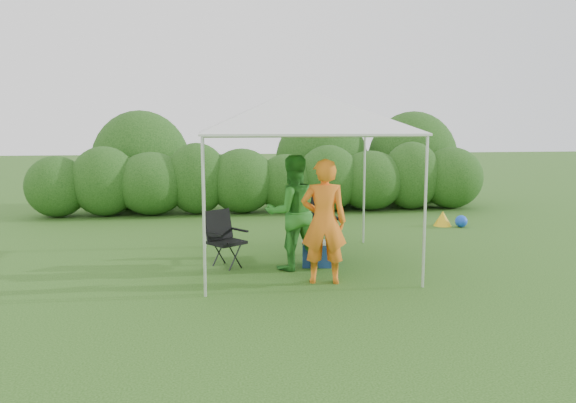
{
  "coord_description": "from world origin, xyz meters",
  "views": [
    {
      "loc": [
        -1.46,
        -8.23,
        2.25
      ],
      "look_at": [
        -0.19,
        0.4,
        1.05
      ],
      "focal_mm": 35.0,
      "sensor_mm": 36.0,
      "label": 1
    }
  ],
  "objects": [
    {
      "name": "canopy",
      "position": [
        0.0,
        0.5,
        2.46
      ],
      "size": [
        3.1,
        3.1,
        2.83
      ],
      "color": "silver",
      "rests_on": "ground"
    },
    {
      "name": "lawn_toy",
      "position": [
        3.84,
        3.43,
        0.16
      ],
      "size": [
        0.67,
        0.56,
        0.33
      ],
      "color": "yellow",
      "rests_on": "ground"
    },
    {
      "name": "bottle",
      "position": [
        0.33,
        0.34,
        0.53
      ],
      "size": [
        0.07,
        0.07,
        0.26
      ],
      "primitive_type": "cylinder",
      "color": "#592D0C",
      "rests_on": "cooler"
    },
    {
      "name": "chair_right",
      "position": [
        0.41,
        0.98,
        0.61
      ],
      "size": [
        0.72,
        0.66,
        1.07
      ],
      "rotation": [
        0.0,
        0.0,
        0.12
      ],
      "color": "black",
      "rests_on": "ground"
    },
    {
      "name": "ground",
      "position": [
        0.0,
        0.0,
        0.0
      ],
      "size": [
        70.0,
        70.0,
        0.0
      ],
      "primitive_type": "plane",
      "color": "#386720"
    },
    {
      "name": "hedge",
      "position": [
        0.14,
        6.0,
        0.83
      ],
      "size": [
        11.75,
        1.53,
        1.8
      ],
      "color": "#29571B",
      "rests_on": "ground"
    },
    {
      "name": "woman",
      "position": [
        -0.14,
        0.27,
        0.89
      ],
      "size": [
        0.97,
        0.81,
        1.79
      ],
      "primitive_type": "imported",
      "rotation": [
        0.0,
        0.0,
        3.31
      ],
      "color": "#30832A",
      "rests_on": "ground"
    },
    {
      "name": "man",
      "position": [
        0.18,
        -0.57,
        0.89
      ],
      "size": [
        0.71,
        0.53,
        1.78
      ],
      "primitive_type": "imported",
      "rotation": [
        0.0,
        0.0,
        2.96
      ],
      "color": "orange",
      "rests_on": "ground"
    },
    {
      "name": "chair_left",
      "position": [
        -1.21,
        0.59,
        0.51
      ],
      "size": [
        0.71,
        0.7,
        0.9
      ],
      "rotation": [
        0.0,
        0.0,
        0.63
      ],
      "color": "black",
      "rests_on": "ground"
    },
    {
      "name": "cooler",
      "position": [
        0.27,
        0.38,
        0.2
      ],
      "size": [
        0.53,
        0.42,
        0.4
      ],
      "rotation": [
        0.0,
        0.0,
        -0.17
      ],
      "color": "navy",
      "rests_on": "ground"
    }
  ]
}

